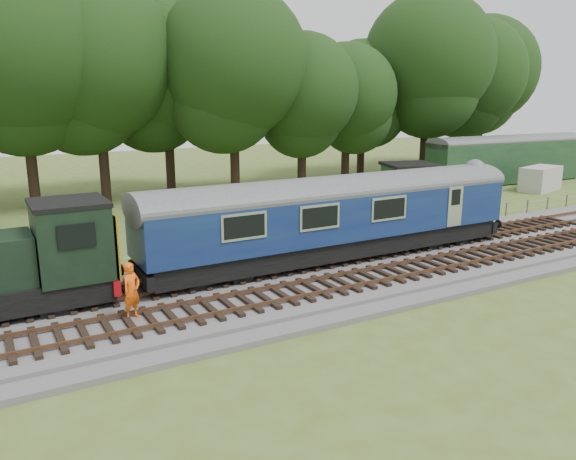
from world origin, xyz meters
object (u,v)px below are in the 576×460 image
dmu_railcar (337,210)px  worker (132,291)px  parked_coach (507,157)px  caravan (540,179)px

dmu_railcar → worker: dmu_railcar is taller
worker → parked_coach: size_ratio=0.12×
dmu_railcar → worker: bearing=-165.9°
dmu_railcar → parked_coach: size_ratio=1.12×
parked_coach → caravan: size_ratio=4.08×
dmu_railcar → worker: size_ratio=9.25×
dmu_railcar → caravan: 27.67m
caravan → parked_coach: bearing=63.0°
worker → parked_coach: bearing=-9.9°
dmu_railcar → worker: 10.21m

